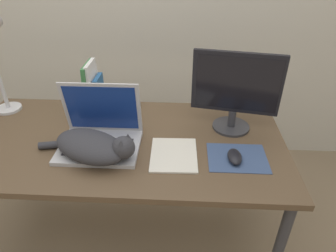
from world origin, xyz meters
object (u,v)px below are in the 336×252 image
at_px(cat, 93,146).
at_px(book_row, 94,88).
at_px(notepad, 174,155).
at_px(laptop, 100,135).
at_px(external_monitor, 236,90).
at_px(computer_mouse, 235,157).
at_px(webcam, 135,99).

relative_size(cat, book_row, 1.69).
bearing_deg(book_row, notepad, -41.85).
height_order(laptop, external_monitor, external_monitor).
xyz_separation_m(computer_mouse, book_row, (-0.68, 0.40, 0.10)).
xyz_separation_m(computer_mouse, notepad, (-0.25, 0.02, -0.01)).
relative_size(computer_mouse, webcam, 1.50).
distance_m(laptop, cat, 0.10).
height_order(cat, computer_mouse, cat).
relative_size(laptop, book_row, 1.33).
height_order(laptop, webcam, laptop).
xyz_separation_m(cat, external_monitor, (0.60, 0.27, 0.14)).
bearing_deg(notepad, laptop, 169.04).
xyz_separation_m(external_monitor, notepad, (-0.27, -0.23, -0.20)).
xyz_separation_m(external_monitor, computer_mouse, (-0.02, -0.25, -0.18)).
xyz_separation_m(laptop, computer_mouse, (0.57, -0.08, -0.03)).
bearing_deg(webcam, laptop, -104.76).
relative_size(external_monitor, computer_mouse, 3.77).
xyz_separation_m(book_row, notepad, (0.43, -0.39, -0.11)).
relative_size(notepad, webcam, 3.42).
distance_m(book_row, webcam, 0.22).
xyz_separation_m(book_row, webcam, (0.20, 0.04, -0.07)).
bearing_deg(webcam, book_row, -168.87).
height_order(laptop, book_row, laptop).
distance_m(external_monitor, computer_mouse, 0.31).
bearing_deg(notepad, external_monitor, 41.10).
distance_m(computer_mouse, book_row, 0.80).
xyz_separation_m(external_monitor, webcam, (-0.50, 0.19, -0.16)).
height_order(cat, webcam, cat).
relative_size(external_monitor, webcam, 5.66).
relative_size(laptop, computer_mouse, 3.31).
height_order(book_row, webcam, book_row).
bearing_deg(computer_mouse, book_row, 149.33).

